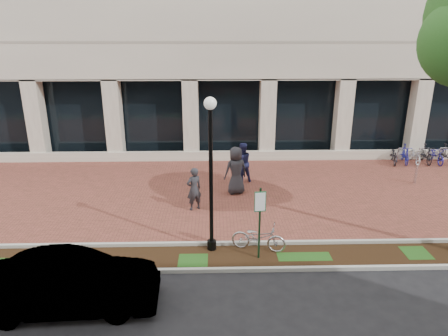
{
  "coord_description": "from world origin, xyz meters",
  "views": [
    {
      "loc": [
        -0.79,
        -15.72,
        6.35
      ],
      "look_at": [
        -0.41,
        -0.8,
        1.34
      ],
      "focal_mm": 32.0,
      "sensor_mm": 36.0,
      "label": 1
    }
  ],
  "objects_px": {
    "pedestrian_right": "(236,171)",
    "bollard": "(416,173)",
    "lamppost": "(211,168)",
    "pedestrian_mid": "(242,163)",
    "locked_bicycle": "(259,237)",
    "sedan_near_curb": "(70,284)",
    "parking_sign": "(260,214)",
    "bike_rack_cluster": "(420,154)",
    "pedestrian_left": "(194,189)"
  },
  "relations": [
    {
      "from": "parking_sign",
      "to": "sedan_near_curb",
      "type": "relative_size",
      "value": 0.54
    },
    {
      "from": "locked_bicycle",
      "to": "pedestrian_left",
      "type": "distance_m",
      "value": 3.75
    },
    {
      "from": "lamppost",
      "to": "bike_rack_cluster",
      "type": "height_order",
      "value": "lamppost"
    },
    {
      "from": "locked_bicycle",
      "to": "pedestrian_mid",
      "type": "height_order",
      "value": "pedestrian_mid"
    },
    {
      "from": "lamppost",
      "to": "locked_bicycle",
      "type": "bearing_deg",
      "value": -3.37
    },
    {
      "from": "pedestrian_left",
      "to": "bollard",
      "type": "height_order",
      "value": "pedestrian_left"
    },
    {
      "from": "locked_bicycle",
      "to": "pedestrian_mid",
      "type": "distance_m",
      "value": 6.06
    },
    {
      "from": "pedestrian_left",
      "to": "lamppost",
      "type": "bearing_deg",
      "value": 71.64
    },
    {
      "from": "pedestrian_left",
      "to": "sedan_near_curb",
      "type": "distance_m",
      "value": 6.33
    },
    {
      "from": "parking_sign",
      "to": "pedestrian_right",
      "type": "xyz_separation_m",
      "value": [
        -0.41,
        5.17,
        -0.44
      ]
    },
    {
      "from": "pedestrian_mid",
      "to": "bike_rack_cluster",
      "type": "relative_size",
      "value": 0.52
    },
    {
      "from": "pedestrian_left",
      "to": "bike_rack_cluster",
      "type": "xyz_separation_m",
      "value": [
        11.43,
        5.53,
        -0.38
      ]
    },
    {
      "from": "bollard",
      "to": "sedan_near_curb",
      "type": "relative_size",
      "value": 0.22
    },
    {
      "from": "pedestrian_right",
      "to": "pedestrian_left",
      "type": "bearing_deg",
      "value": 23.3
    },
    {
      "from": "parking_sign",
      "to": "sedan_near_curb",
      "type": "xyz_separation_m",
      "value": [
        -4.79,
        -2.16,
        -0.76
      ]
    },
    {
      "from": "bike_rack_cluster",
      "to": "sedan_near_curb",
      "type": "relative_size",
      "value": 0.84
    },
    {
      "from": "lamppost",
      "to": "locked_bicycle",
      "type": "xyz_separation_m",
      "value": [
        1.44,
        -0.08,
        -2.22
      ]
    },
    {
      "from": "bollard",
      "to": "pedestrian_right",
      "type": "bearing_deg",
      "value": -173.32
    },
    {
      "from": "parking_sign",
      "to": "pedestrian_mid",
      "type": "distance_m",
      "value": 6.54
    },
    {
      "from": "sedan_near_curb",
      "to": "bollard",
      "type": "bearing_deg",
      "value": -59.45
    },
    {
      "from": "pedestrian_left",
      "to": "bollard",
      "type": "relative_size",
      "value": 1.8
    },
    {
      "from": "locked_bicycle",
      "to": "bike_rack_cluster",
      "type": "bearing_deg",
      "value": -32.37
    },
    {
      "from": "parking_sign",
      "to": "lamppost",
      "type": "distance_m",
      "value": 1.94
    },
    {
      "from": "lamppost",
      "to": "pedestrian_mid",
      "type": "xyz_separation_m",
      "value": [
        1.34,
        5.95,
        -1.75
      ]
    },
    {
      "from": "parking_sign",
      "to": "pedestrian_right",
      "type": "height_order",
      "value": "parking_sign"
    },
    {
      "from": "parking_sign",
      "to": "bike_rack_cluster",
      "type": "height_order",
      "value": "parking_sign"
    },
    {
      "from": "lamppost",
      "to": "sedan_near_curb",
      "type": "bearing_deg",
      "value": -141.14
    },
    {
      "from": "pedestrian_left",
      "to": "bollard",
      "type": "xyz_separation_m",
      "value": [
        9.76,
        2.56,
        -0.36
      ]
    },
    {
      "from": "pedestrian_right",
      "to": "bollard",
      "type": "xyz_separation_m",
      "value": [
        8.09,
        0.95,
        -0.53
      ]
    },
    {
      "from": "bike_rack_cluster",
      "to": "pedestrian_mid",
      "type": "bearing_deg",
      "value": -154.9
    },
    {
      "from": "parking_sign",
      "to": "pedestrian_mid",
      "type": "height_order",
      "value": "parking_sign"
    },
    {
      "from": "parking_sign",
      "to": "pedestrian_mid",
      "type": "bearing_deg",
      "value": 83.02
    },
    {
      "from": "pedestrian_right",
      "to": "bike_rack_cluster",
      "type": "relative_size",
      "value": 0.58
    },
    {
      "from": "lamppost",
      "to": "bollard",
      "type": "relative_size",
      "value": 5.08
    },
    {
      "from": "pedestrian_left",
      "to": "parking_sign",
      "type": "bearing_deg",
      "value": 89.18
    },
    {
      "from": "pedestrian_mid",
      "to": "bike_rack_cluster",
      "type": "xyz_separation_m",
      "value": [
        9.42,
        2.57,
        -0.46
      ]
    },
    {
      "from": "parking_sign",
      "to": "bike_rack_cluster",
      "type": "distance_m",
      "value": 13.09
    },
    {
      "from": "lamppost",
      "to": "bollard",
      "type": "xyz_separation_m",
      "value": [
        9.08,
        5.55,
        -2.19
      ]
    },
    {
      "from": "lamppost",
      "to": "pedestrian_left",
      "type": "distance_m",
      "value": 3.57
    },
    {
      "from": "locked_bicycle",
      "to": "sedan_near_curb",
      "type": "distance_m",
      "value": 5.51
    },
    {
      "from": "locked_bicycle",
      "to": "bike_rack_cluster",
      "type": "distance_m",
      "value": 12.69
    },
    {
      "from": "locked_bicycle",
      "to": "bike_rack_cluster",
      "type": "xyz_separation_m",
      "value": [
        9.32,
        8.61,
        0.02
      ]
    },
    {
      "from": "lamppost",
      "to": "bollard",
      "type": "height_order",
      "value": "lamppost"
    },
    {
      "from": "lamppost",
      "to": "pedestrian_left",
      "type": "bearing_deg",
      "value": 102.65
    },
    {
      "from": "parking_sign",
      "to": "lamppost",
      "type": "relative_size",
      "value": 0.48
    },
    {
      "from": "parking_sign",
      "to": "lamppost",
      "type": "bearing_deg",
      "value": 150.41
    },
    {
      "from": "pedestrian_mid",
      "to": "bike_rack_cluster",
      "type": "bearing_deg",
      "value": 173.63
    },
    {
      "from": "locked_bicycle",
      "to": "pedestrian_mid",
      "type": "relative_size",
      "value": 0.92
    },
    {
      "from": "bollard",
      "to": "pedestrian_mid",
      "type": "bearing_deg",
      "value": 177.01
    },
    {
      "from": "pedestrian_right",
      "to": "bike_rack_cluster",
      "type": "bearing_deg",
      "value": -178.89
    }
  ]
}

